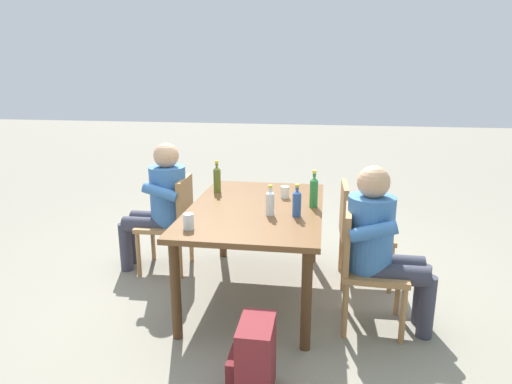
{
  "coord_description": "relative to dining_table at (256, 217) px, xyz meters",
  "views": [
    {
      "loc": [
        3.38,
        0.52,
        1.8
      ],
      "look_at": [
        0.0,
        0.0,
        0.87
      ],
      "focal_mm": 31.85,
      "sensor_mm": 36.0,
      "label": 1
    }
  ],
  "objects": [
    {
      "name": "person_in_plaid_shirt",
      "position": [
        0.36,
        0.93,
        -0.01
      ],
      "size": [
        0.47,
        0.62,
        1.18
      ],
      "color": "#3D70B2",
      "rests_on": "ground_plane"
    },
    {
      "name": "chair_near_left",
      "position": [
        -0.36,
        -0.82,
        -0.18
      ],
      "size": [
        0.45,
        0.45,
        0.87
      ],
      "color": "#A37547",
      "rests_on": "ground_plane"
    },
    {
      "name": "bottle_olive",
      "position": [
        -0.39,
        -0.4,
        0.21
      ],
      "size": [
        0.06,
        0.06,
        0.28
      ],
      "color": "#566623",
      "rests_on": "dining_table"
    },
    {
      "name": "chair_far_left",
      "position": [
        -0.36,
        0.82,
        -0.18
      ],
      "size": [
        0.45,
        0.45,
        0.87
      ],
      "color": "#A37547",
      "rests_on": "ground_plane"
    },
    {
      "name": "table_knife",
      "position": [
        0.37,
        -0.43,
        0.09
      ],
      "size": [
        0.24,
        0.09,
        0.01
      ],
      "color": "silver",
      "rests_on": "dining_table"
    },
    {
      "name": "backpack_by_near_side",
      "position": [
        1.2,
        0.17,
        -0.45
      ],
      "size": [
        0.31,
        0.25,
        0.45
      ],
      "color": "maroon",
      "rests_on": "ground_plane"
    },
    {
      "name": "person_in_white_shirt",
      "position": [
        -0.36,
        -0.93,
        -0.01
      ],
      "size": [
        0.47,
        0.62,
        1.18
      ],
      "color": "#3D70B2",
      "rests_on": "ground_plane"
    },
    {
      "name": "bottle_blue",
      "position": [
        0.19,
        0.33,
        0.19
      ],
      "size": [
        0.06,
        0.06,
        0.24
      ],
      "color": "#2D56A3",
      "rests_on": "dining_table"
    },
    {
      "name": "cup_glass",
      "position": [
        0.58,
        -0.37,
        0.14
      ],
      "size": [
        0.07,
        0.07,
        0.11
      ],
      "primitive_type": "cylinder",
      "color": "silver",
      "rests_on": "dining_table"
    },
    {
      "name": "bottle_clear",
      "position": [
        0.19,
        0.13,
        0.18
      ],
      "size": [
        0.06,
        0.06,
        0.23
      ],
      "color": "white",
      "rests_on": "dining_table"
    },
    {
      "name": "cup_white",
      "position": [
        -0.29,
        0.2,
        0.13
      ],
      "size": [
        0.07,
        0.07,
        0.1
      ],
      "primitive_type": "cylinder",
      "color": "white",
      "rests_on": "dining_table"
    },
    {
      "name": "chair_far_right",
      "position": [
        0.35,
        0.82,
        -0.18
      ],
      "size": [
        0.46,
        0.46,
        0.87
      ],
      "color": "#A37547",
      "rests_on": "ground_plane"
    },
    {
      "name": "ground_plane",
      "position": [
        0.0,
        0.0,
        -0.66
      ],
      "size": [
        24.0,
        24.0,
        0.0
      ],
      "primitive_type": "plane",
      "color": "gray"
    },
    {
      "name": "dining_table",
      "position": [
        0.0,
        0.0,
        0.0
      ],
      "size": [
        1.6,
        1.04,
        0.75
      ],
      "color": "brown",
      "rests_on": "ground_plane"
    },
    {
      "name": "bottle_green",
      "position": [
        -0.06,
        0.45,
        0.21
      ],
      "size": [
        0.06,
        0.06,
        0.3
      ],
      "color": "#287A38",
      "rests_on": "dining_table"
    }
  ]
}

